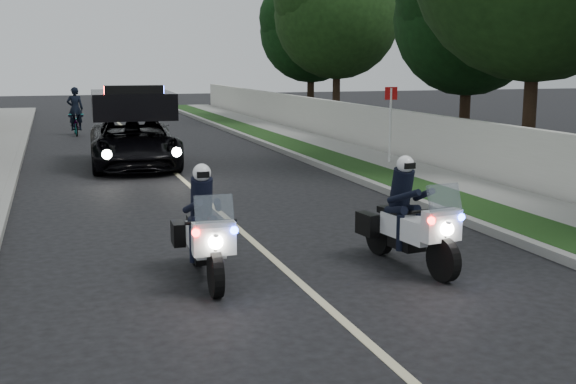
# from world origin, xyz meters

# --- Properties ---
(ground) EXTENTS (120.00, 120.00, 0.00)m
(ground) POSITION_xyz_m (0.00, 0.00, 0.00)
(ground) COLOR black
(ground) RESTS_ON ground
(curb_right) EXTENTS (0.20, 60.00, 0.15)m
(curb_right) POSITION_xyz_m (4.10, 10.00, 0.07)
(curb_right) COLOR gray
(curb_right) RESTS_ON ground
(grass_verge) EXTENTS (1.20, 60.00, 0.16)m
(grass_verge) POSITION_xyz_m (4.80, 10.00, 0.08)
(grass_verge) COLOR #193814
(grass_verge) RESTS_ON ground
(sidewalk_right) EXTENTS (1.40, 60.00, 0.16)m
(sidewalk_right) POSITION_xyz_m (6.10, 10.00, 0.08)
(sidewalk_right) COLOR gray
(sidewalk_right) RESTS_ON ground
(property_wall) EXTENTS (0.22, 60.00, 1.50)m
(property_wall) POSITION_xyz_m (7.10, 10.00, 0.75)
(property_wall) COLOR beige
(property_wall) RESTS_ON ground
(curb_left) EXTENTS (0.20, 60.00, 0.15)m
(curb_left) POSITION_xyz_m (-4.10, 10.00, 0.07)
(curb_left) COLOR gray
(curb_left) RESTS_ON ground
(lane_marking) EXTENTS (0.12, 50.00, 0.01)m
(lane_marking) POSITION_xyz_m (0.00, 10.00, 0.00)
(lane_marking) COLOR #BFB78C
(lane_marking) RESTS_ON ground
(police_moto_left) EXTENTS (0.73, 1.91, 1.61)m
(police_moto_left) POSITION_xyz_m (-1.19, 2.10, 0.00)
(police_moto_left) COLOR white
(police_moto_left) RESTS_ON ground
(police_moto_right) EXTENTS (0.93, 2.00, 1.64)m
(police_moto_right) POSITION_xyz_m (1.77, 1.79, 0.00)
(police_moto_right) COLOR silver
(police_moto_right) RESTS_ON ground
(police_suv) EXTENTS (2.62, 5.26, 2.51)m
(police_suv) POSITION_xyz_m (-0.91, 13.45, 0.00)
(police_suv) COLOR black
(police_suv) RESTS_ON ground
(bicycle) EXTENTS (0.65, 1.74, 0.90)m
(bicycle) POSITION_xyz_m (-2.17, 23.23, 0.00)
(bicycle) COLOR black
(bicycle) RESTS_ON ground
(cyclist) EXTENTS (0.65, 0.44, 1.75)m
(cyclist) POSITION_xyz_m (-2.17, 23.23, 0.00)
(cyclist) COLOR black
(cyclist) RESTS_ON ground
(sign_post) EXTENTS (0.42, 0.42, 2.34)m
(sign_post) POSITION_xyz_m (6.00, 11.09, 0.00)
(sign_post) COLOR #A90C11
(sign_post) RESTS_ON ground
(tree_right_b) EXTENTS (7.35, 7.35, 11.18)m
(tree_right_b) POSITION_xyz_m (9.23, 9.21, 0.00)
(tree_right_b) COLOR #193812
(tree_right_b) RESTS_ON ground
(tree_right_c) EXTENTS (6.53, 6.53, 8.43)m
(tree_right_c) POSITION_xyz_m (10.35, 14.25, 0.00)
(tree_right_c) COLOR black
(tree_right_c) RESTS_ON ground
(tree_right_d) EXTENTS (7.30, 7.30, 9.86)m
(tree_right_d) POSITION_xyz_m (9.90, 24.90, 0.00)
(tree_right_d) COLOR #1B3C14
(tree_right_d) RESTS_ON ground
(tree_right_e) EXTENTS (5.57, 5.57, 8.72)m
(tree_right_e) POSITION_xyz_m (9.78, 28.19, 0.00)
(tree_right_e) COLOR black
(tree_right_e) RESTS_ON ground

